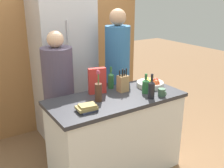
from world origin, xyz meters
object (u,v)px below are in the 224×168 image
Objects in this scene: bottle_oil at (111,80)px; bottle_wine at (151,89)px; coffee_mug at (162,92)px; bottle_vinegar at (146,86)px; fruit_bowl at (151,83)px; refrigerator at (64,67)px; knife_block at (123,83)px; cereal_box at (97,81)px; book_stack at (87,108)px; person_in_blue at (117,69)px; flower_vase at (98,90)px; person_at_sink at (59,92)px.

bottle_oil is 0.96× the size of bottle_wine.
coffee_mug is 0.51× the size of bottle_vinegar.
bottle_oil reaches higher than bottle_vinegar.
refrigerator is at bearing 119.69° from fruit_bowl.
bottle_vinegar is (0.18, -0.18, -0.01)m from knife_block.
cereal_box is at bearing 147.54° from bottle_vinegar.
bottle_wine is at bearing -129.87° from fruit_bowl.
book_stack is at bearing -131.84° from cereal_box.
person_in_blue reaches higher than bottle_oil.
person_in_blue is at bearing 100.85° from fruit_bowl.
knife_block reaches higher than bottle_vinegar.
fruit_bowl is 0.18× the size of person_in_blue.
bottle_oil is at bearing -77.20° from refrigerator.
coffee_mug is 0.44× the size of bottle_oil.
bottle_oil reaches higher than fruit_bowl.
cereal_box is at bearing 48.16° from book_stack.
bottle_oil is at bearing 110.47° from bottle_wine.
fruit_bowl reaches higher than coffee_mug.
flower_vase is at bearing 35.16° from book_stack.
knife_block is 0.56m from person_in_blue.
bottle_oil is at bearing 153.85° from fruit_bowl.
flower_vase is (-0.11, -1.14, 0.04)m from refrigerator.
refrigerator is at bearing 144.06° from person_in_blue.
flower_vase reaches higher than coffee_mug.
book_stack is at bearing -104.15° from refrigerator.
knife_block is at bearing 23.09° from book_stack.
fruit_bowl is 0.66m from cereal_box.
cereal_box reaches higher than fruit_bowl.
bottle_oil is 0.16× the size of person_at_sink.
person_in_blue is at bearing 82.98° from bottle_vinegar.
flower_vase is at bearing -176.05° from fruit_bowl.
flower_vase is at bearing 154.84° from bottle_wine.
bottle_wine is (0.39, -0.43, -0.04)m from cereal_box.
bottle_wine is 0.17× the size of person_at_sink.
bottle_vinegar is 0.14× the size of person_at_sink.
fruit_bowl is 0.37m from knife_block.
book_stack is (-0.94, -0.20, -0.01)m from fruit_bowl.
person_at_sink reaches higher than cereal_box.
coffee_mug is at bearing -69.34° from refrigerator.
coffee_mug reaches higher than book_stack.
cereal_box reaches higher than book_stack.
cereal_box is 1.30× the size of bottle_vinegar.
cereal_box is at bearing 132.29° from bottle_wine.
refrigerator is 10.45× the size of book_stack.
flower_vase is 1.73× the size of book_stack.
refrigerator is 1.32m from book_stack.
book_stack is (-0.58, -0.25, -0.07)m from knife_block.
knife_block is (-0.36, 0.05, 0.06)m from fruit_bowl.
bottle_vinegar reaches higher than book_stack.
bottle_oil reaches higher than book_stack.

